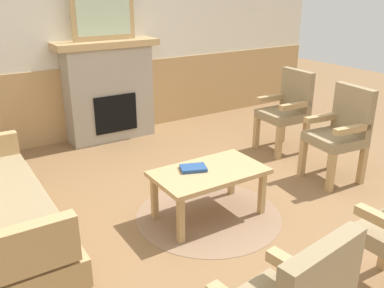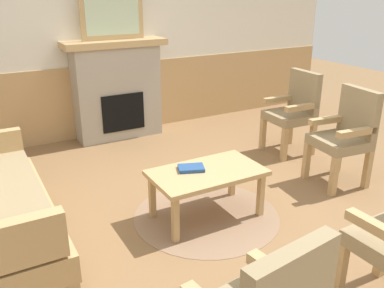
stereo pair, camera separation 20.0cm
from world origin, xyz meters
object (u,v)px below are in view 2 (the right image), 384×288
at_px(framed_picture, 112,16).
at_px(coffee_table, 207,176).
at_px(fireplace, 117,89).
at_px(armchair_near_fireplace, 294,109).
at_px(book_on_table, 191,168).
at_px(armchair_by_window_left, 346,133).

bearing_deg(framed_picture, coffee_table, -91.43).
bearing_deg(fireplace, coffee_table, -91.43).
distance_m(framed_picture, armchair_near_fireplace, 2.49).
height_order(coffee_table, book_on_table, book_on_table).
bearing_deg(coffee_table, armchair_near_fireplace, 25.44).
height_order(coffee_table, armchair_near_fireplace, armchair_near_fireplace).
xyz_separation_m(book_on_table, armchair_by_window_left, (1.68, -0.17, 0.08)).
bearing_deg(armchair_near_fireplace, book_on_table, -158.11).
bearing_deg(fireplace, armchair_near_fireplace, -43.07).
distance_m(coffee_table, armchair_near_fireplace, 1.91).
relative_size(coffee_table, book_on_table, 4.41).
relative_size(book_on_table, armchair_by_window_left, 0.22).
bearing_deg(framed_picture, fireplace, -90.00).
bearing_deg(book_on_table, coffee_table, -37.53).
distance_m(armchair_near_fireplace, armchair_by_window_left, 0.92).
height_order(book_on_table, armchair_by_window_left, armchair_by_window_left).
height_order(framed_picture, armchair_near_fireplace, framed_picture).
bearing_deg(framed_picture, armchair_near_fireplace, -43.07).
distance_m(book_on_table, armchair_near_fireplace, 1.97).
distance_m(fireplace, armchair_by_window_left, 2.88).
height_order(framed_picture, armchair_by_window_left, framed_picture).
relative_size(fireplace, armchair_by_window_left, 1.33).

